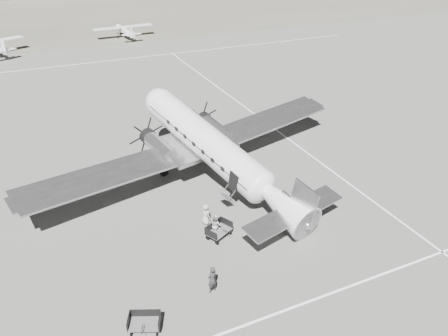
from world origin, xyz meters
TOP-DOWN VIEW (x-y plane):
  - ground at (0.00, 0.00)m, footprint 260.00×260.00m
  - taxi_line_near at (0.00, -14.00)m, footprint 60.00×0.15m
  - taxi_line_right at (12.00, 0.00)m, footprint 0.15×80.00m
  - taxi_line_horizon at (0.00, 40.00)m, footprint 90.00×0.15m
  - grass_infield at (0.00, 95.00)m, footprint 260.00×90.00m
  - dc3_airliner at (2.25, 0.18)m, footprint 33.78×27.27m
  - light_plane_right at (7.66, 54.32)m, footprint 11.64×9.73m
  - baggage_cart_near at (-0.34, -6.71)m, footprint 2.17×1.93m
  - baggage_cart_far at (-6.89, -12.15)m, footprint 2.04×1.78m
  - ground_crew at (-2.67, -11.05)m, footprint 0.74×0.60m
  - ramp_agent at (-0.42, -6.41)m, footprint 0.74×0.89m
  - passenger at (-0.55, -4.95)m, footprint 0.71×0.88m

SIDE VIEW (x-z plane):
  - ground at x=0.00m, z-range 0.00..0.00m
  - grass_infield at x=0.00m, z-range 0.00..0.01m
  - taxi_line_near at x=0.00m, z-range 0.00..0.01m
  - taxi_line_right at x=12.00m, z-range 0.00..0.01m
  - taxi_line_horizon at x=0.00m, z-range 0.00..0.01m
  - baggage_cart_far at x=-6.89m, z-range 0.00..0.96m
  - baggage_cart_near at x=-0.34m, z-range 0.00..1.01m
  - passenger at x=-0.55m, z-range 0.00..1.56m
  - ramp_agent at x=-0.42m, z-range 0.00..1.67m
  - ground_crew at x=-2.67m, z-range 0.00..1.76m
  - light_plane_right at x=7.66m, z-range 0.00..2.28m
  - dc3_airliner at x=2.25m, z-range 0.00..5.64m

